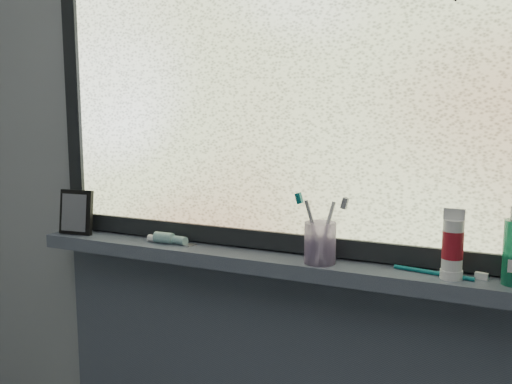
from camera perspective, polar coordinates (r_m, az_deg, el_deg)
The scene contains 10 objects.
wall_back at distance 1.55m, azimuth 5.04°, elevation 2.29°, with size 3.00×0.01×2.50m, color #9EA3A8.
windowsill at distance 1.53m, azimuth 3.95°, elevation -7.32°, with size 1.62×0.14×0.04m, color #4B5465.
window_pane at distance 1.53m, azimuth 4.88°, elevation 12.71°, with size 1.50×0.01×1.00m, color silver.
frame_bottom at distance 1.56m, azimuth 4.60°, elevation -5.12°, with size 1.60×0.03×0.05m, color black.
frame_left at distance 1.93m, azimuth -17.77°, elevation 11.46°, with size 0.05×0.03×1.10m, color black.
vanity_mirror at distance 1.88m, azimuth -17.53°, elevation -1.93°, with size 0.11×0.06×0.14m, color black.
toothpaste_tube at distance 1.69m, azimuth -8.64°, elevation -4.61°, with size 0.18×0.04×0.03m, color silver, non-canonical shape.
toothbrush_cup at distance 1.47m, azimuth 6.42°, elevation -5.07°, with size 0.08×0.08×0.11m, color #C0A3D8.
toothbrush_lying at distance 1.44m, azimuth 17.30°, elevation -7.61°, with size 0.24×0.02×0.02m, color #0C6A6E, non-canonical shape.
cream_tube at distance 1.40m, azimuth 19.09°, elevation -4.71°, with size 0.05×0.05×0.12m, color silver.
Camera 1 is at (0.53, -0.15, 1.42)m, focal length 40.00 mm.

